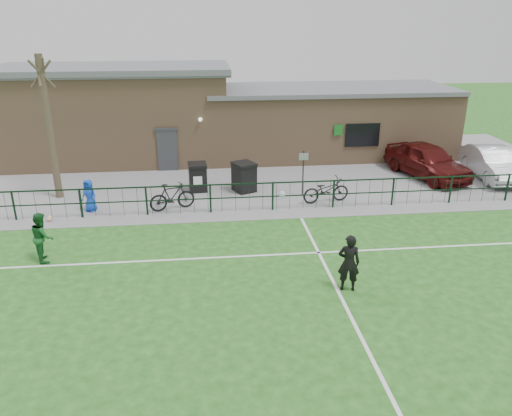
{
  "coord_description": "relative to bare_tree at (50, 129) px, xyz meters",
  "views": [
    {
      "loc": [
        -1.69,
        -10.67,
        7.46
      ],
      "look_at": [
        0.0,
        5.0,
        1.3
      ],
      "focal_mm": 35.0,
      "sensor_mm": 36.0,
      "label": 1
    }
  ],
  "objects": [
    {
      "name": "pitch_line_touch",
      "position": [
        8.0,
        -2.7,
        -3.0
      ],
      "size": [
        28.0,
        0.1,
        0.01
      ],
      "primitive_type": "cube",
      "color": "white",
      "rests_on": "ground"
    },
    {
      "name": "outfield_player",
      "position": [
        1.07,
        -6.04,
        -2.19
      ],
      "size": [
        0.85,
        0.96,
        1.63
      ],
      "primitive_type": "imported",
      "rotation": [
        0.0,
        0.0,
        1.93
      ],
      "color": "#195926",
      "rests_on": "ground"
    },
    {
      "name": "car_maroon",
      "position": [
        17.02,
        1.07,
        -2.16
      ],
      "size": [
        3.2,
        5.18,
        1.65
      ],
      "primitive_type": "imported",
      "rotation": [
        0.0,
        0.0,
        0.28
      ],
      "color": "#470E0C",
      "rests_on": "paving_strip"
    },
    {
      "name": "goalkeeper_kick",
      "position": [
        10.25,
        -8.83,
        -2.12
      ],
      "size": [
        1.88,
        3.67,
        1.92
      ],
      "color": "black",
      "rests_on": "ground"
    },
    {
      "name": "car_silver",
      "position": [
        20.07,
        0.58,
        -2.24
      ],
      "size": [
        2.06,
        4.62,
        1.47
      ],
      "primitive_type": "imported",
      "rotation": [
        0.0,
        0.0,
        -0.11
      ],
      "color": "#A9ABB1",
      "rests_on": "paving_strip"
    },
    {
      "name": "pitch_line_perp",
      "position": [
        10.0,
        -10.5,
        -3.0
      ],
      "size": [
        0.1,
        16.0,
        0.01
      ],
      "primitive_type": "cube",
      "color": "white",
      "rests_on": "ground"
    },
    {
      "name": "sign_post",
      "position": [
        10.53,
        -0.93,
        -1.98
      ],
      "size": [
        0.07,
        0.07,
        2.0
      ],
      "primitive_type": "cylinder",
      "rotation": [
        0.0,
        0.0,
        -0.13
      ],
      "color": "black",
      "rests_on": "paving_strip"
    },
    {
      "name": "perimeter_fence",
      "position": [
        8.0,
        -2.5,
        -2.4
      ],
      "size": [
        28.0,
        0.1,
        1.2
      ],
      "primitive_type": "cube",
      "color": "black",
      "rests_on": "ground"
    },
    {
      "name": "ball_ground",
      "position": [
        0.31,
        -2.76,
        -2.88
      ],
      "size": [
        0.23,
        0.23,
        0.23
      ],
      "primitive_type": "sphere",
      "color": "white",
      "rests_on": "ground"
    },
    {
      "name": "bare_tree",
      "position": [
        0.0,
        0.0,
        0.0
      ],
      "size": [
        0.3,
        0.3,
        6.0
      ],
      "primitive_type": "cylinder",
      "color": "#453829",
      "rests_on": "ground"
    },
    {
      "name": "clubhouse",
      "position": [
        7.12,
        6.0,
        -0.78
      ],
      "size": [
        24.25,
        5.4,
        4.96
      ],
      "color": "#A17D5A",
      "rests_on": "ground"
    },
    {
      "name": "ground",
      "position": [
        8.0,
        -10.5,
        -3.0
      ],
      "size": [
        90.0,
        90.0,
        0.0
      ],
      "primitive_type": "plane",
      "color": "#1E5619",
      "rests_on": "ground"
    },
    {
      "name": "bicycle_e",
      "position": [
        11.35,
        -1.86,
        -2.45
      ],
      "size": [
        2.12,
        1.06,
        1.06
      ],
      "primitive_type": "imported",
      "rotation": [
        0.0,
        0.0,
        1.75
      ],
      "color": "black",
      "rests_on": "paving_strip"
    },
    {
      "name": "bicycle_d",
      "position": [
        4.97,
        -2.04,
        -2.42
      ],
      "size": [
        1.94,
        1.09,
        1.12
      ],
      "primitive_type": "imported",
      "rotation": [
        0.0,
        0.0,
        1.89
      ],
      "color": "black",
      "rests_on": "paving_strip"
    },
    {
      "name": "wheelie_bin_right",
      "position": [
        8.05,
        -0.08,
        -2.36
      ],
      "size": [
        1.12,
        1.18,
        1.23
      ],
      "primitive_type": "cube",
      "rotation": [
        0.0,
        0.0,
        0.43
      ],
      "color": "black",
      "rests_on": "paving_strip"
    },
    {
      "name": "spectator_child",
      "position": [
        1.69,
        -1.83,
        -2.32
      ],
      "size": [
        0.76,
        0.65,
        1.32
      ],
      "primitive_type": "imported",
      "rotation": [
        0.0,
        0.0,
        -0.42
      ],
      "color": "blue",
      "rests_on": "paving_strip"
    },
    {
      "name": "wheelie_bin_left",
      "position": [
        5.99,
        0.24,
        -2.4
      ],
      "size": [
        0.83,
        0.93,
        1.16
      ],
      "primitive_type": "cube",
      "rotation": [
        0.0,
        0.0,
        0.07
      ],
      "color": "black",
      "rests_on": "paving_strip"
    },
    {
      "name": "pitch_line_mid",
      "position": [
        8.0,
        -6.5,
        -3.0
      ],
      "size": [
        28.0,
        0.1,
        0.01
      ],
      "primitive_type": "cube",
      "color": "white",
      "rests_on": "ground"
    },
    {
      "name": "paving_strip",
      "position": [
        8.0,
        3.0,
        -2.99
      ],
      "size": [
        34.0,
        13.0,
        0.02
      ],
      "primitive_type": "cube",
      "color": "gray",
      "rests_on": "ground"
    }
  ]
}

